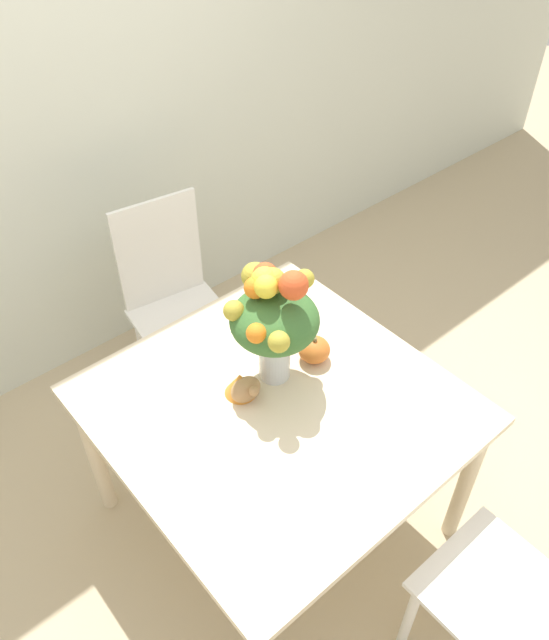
{
  "coord_description": "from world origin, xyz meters",
  "views": [
    {
      "loc": [
        -0.91,
        -1.05,
        2.38
      ],
      "look_at": [
        0.08,
        0.1,
        1.0
      ],
      "focal_mm": 35.0,
      "sensor_mm": 36.0,
      "label": 1
    }
  ],
  "objects_px": {
    "flower_vase": "(273,318)",
    "turkey_figurine": "(243,386)",
    "pumpkin": "(314,350)",
    "dining_chair_near_window": "(176,303)",
    "dining_chair_far_side": "(525,604)"
  },
  "relations": [
    {
      "from": "dining_chair_near_window",
      "to": "dining_chair_far_side",
      "type": "xyz_separation_m",
      "value": [
        0.02,
        -1.83,
        0.0
      ]
    },
    {
      "from": "pumpkin",
      "to": "dining_chair_near_window",
      "type": "height_order",
      "value": "dining_chair_near_window"
    },
    {
      "from": "flower_vase",
      "to": "pumpkin",
      "type": "height_order",
      "value": "flower_vase"
    },
    {
      "from": "flower_vase",
      "to": "dining_chair_near_window",
      "type": "distance_m",
      "value": 0.95
    },
    {
      "from": "pumpkin",
      "to": "turkey_figurine",
      "type": "relative_size",
      "value": 0.78
    },
    {
      "from": "pumpkin",
      "to": "dining_chair_near_window",
      "type": "relative_size",
      "value": 0.12
    },
    {
      "from": "pumpkin",
      "to": "dining_chair_near_window",
      "type": "xyz_separation_m",
      "value": [
        -0.08,
        0.84,
        -0.28
      ]
    },
    {
      "from": "dining_chair_near_window",
      "to": "dining_chair_far_side",
      "type": "bearing_deg",
      "value": -80.94
    },
    {
      "from": "flower_vase",
      "to": "pumpkin",
      "type": "distance_m",
      "value": 0.28
    },
    {
      "from": "flower_vase",
      "to": "turkey_figurine",
      "type": "xyz_separation_m",
      "value": [
        -0.15,
        -0.01,
        -0.22
      ]
    },
    {
      "from": "pumpkin",
      "to": "turkey_figurine",
      "type": "bearing_deg",
      "value": 174.13
    },
    {
      "from": "dining_chair_far_side",
      "to": "flower_vase",
      "type": "bearing_deg",
      "value": -83.81
    },
    {
      "from": "turkey_figurine",
      "to": "dining_chair_far_side",
      "type": "relative_size",
      "value": 0.15
    },
    {
      "from": "turkey_figurine",
      "to": "dining_chair_far_side",
      "type": "bearing_deg",
      "value": -76.29
    },
    {
      "from": "flower_vase",
      "to": "turkey_figurine",
      "type": "height_order",
      "value": "flower_vase"
    }
  ]
}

